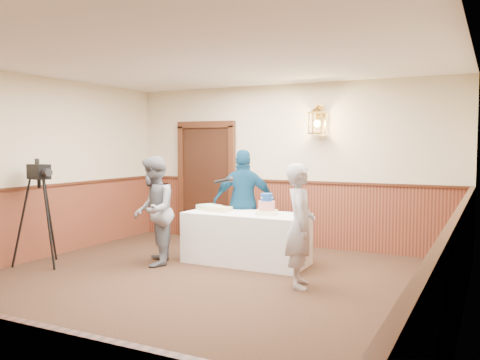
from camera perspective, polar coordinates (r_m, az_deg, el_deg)
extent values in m
plane|color=black|center=(6.04, -7.43, -12.95)|extent=(7.00, 7.00, 0.00)
cube|color=beige|center=(8.89, 5.29, 1.68)|extent=(6.00, 0.02, 2.80)
cube|color=beige|center=(4.78, 23.61, -0.61)|extent=(0.02, 7.00, 2.80)
cube|color=white|center=(5.87, -7.68, 14.21)|extent=(6.00, 7.00, 0.02)
cube|color=#4E2216|center=(8.95, 5.21, -3.77)|extent=(5.98, 0.04, 1.10)
cube|color=#4E2216|center=(4.92, 23.10, -10.51)|extent=(0.04, 6.98, 1.10)
cube|color=#442012|center=(8.88, 5.20, -0.13)|extent=(5.98, 0.07, 0.04)
cube|color=black|center=(9.57, -3.78, -0.24)|extent=(1.00, 0.06, 2.10)
cube|color=white|center=(7.55, 0.69, -6.54)|extent=(1.80, 0.80, 0.75)
cube|color=#F9F4BC|center=(7.33, 3.00, -3.66)|extent=(0.37, 0.37, 0.06)
cylinder|color=red|center=(7.32, 3.00, -2.90)|extent=(0.24, 0.24, 0.14)
cylinder|color=#184598|center=(7.31, 3.01, -1.94)|extent=(0.17, 0.17, 0.11)
cube|color=#D2C77D|center=(7.68, -2.37, -3.28)|extent=(0.34, 0.26, 0.07)
cube|color=#A8D797|center=(7.86, -3.47, -3.08)|extent=(0.42, 0.38, 0.08)
imported|color=slate|center=(7.49, -9.71, -3.44)|extent=(0.91, 0.97, 1.59)
cylinder|color=black|center=(7.28, -2.06, -0.11)|extent=(0.23, 0.12, 0.09)
sphere|color=black|center=(7.26, -1.04, 0.08)|extent=(0.08, 0.08, 0.08)
imported|color=#A4A2A9|center=(6.30, 6.77, -5.10)|extent=(0.54, 0.65, 1.53)
imported|color=navy|center=(8.04, 0.47, -2.55)|extent=(1.07, 0.79, 1.68)
cube|color=black|center=(7.83, -21.66, 0.87)|extent=(0.40, 0.29, 0.22)
cylinder|color=black|center=(7.63, -20.88, 0.81)|extent=(0.17, 0.14, 0.11)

